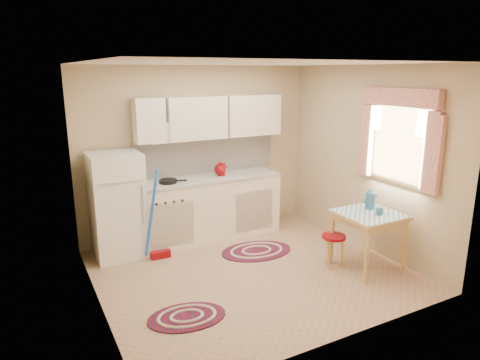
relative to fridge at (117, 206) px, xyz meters
name	(u,v)px	position (x,y,z in m)	size (l,w,h in m)	color
room_shell	(253,140)	(1.47, -1.01, 0.90)	(3.64, 3.60, 2.52)	tan
fridge	(117,206)	(0.00, 0.00, 0.00)	(0.65, 0.60, 1.40)	white
broom	(159,215)	(0.45, -0.35, -0.10)	(0.28, 0.12, 1.20)	blue
base_cabinets	(205,209)	(1.26, 0.05, -0.26)	(2.25, 0.60, 0.88)	white
countertop	(204,179)	(1.26, 0.05, 0.20)	(2.27, 0.62, 0.04)	#B8B6AE
frying_pan	(168,181)	(0.70, 0.00, 0.24)	(0.25, 0.25, 0.05)	black
red_kettle	(220,169)	(1.52, 0.05, 0.31)	(0.19, 0.17, 0.19)	maroon
red_canister	(221,170)	(1.54, 0.05, 0.30)	(0.12, 0.12, 0.16)	maroon
table	(367,241)	(2.65, -1.84, -0.34)	(0.72, 0.72, 0.72)	#DAB36D
stool	(333,251)	(2.30, -1.62, -0.49)	(0.30, 0.30, 0.42)	maroon
coffee_pot	(370,198)	(2.77, -1.72, 0.16)	(0.14, 0.12, 0.29)	#2B6085
mug	(379,211)	(2.71, -1.94, 0.07)	(0.09, 0.09, 0.10)	#2B6085
rug_center	(256,251)	(1.68, -0.77, -0.69)	(1.00, 0.66, 0.02)	maroon
rug_left	(187,317)	(0.24, -1.85, -0.69)	(0.80, 0.53, 0.02)	maroon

